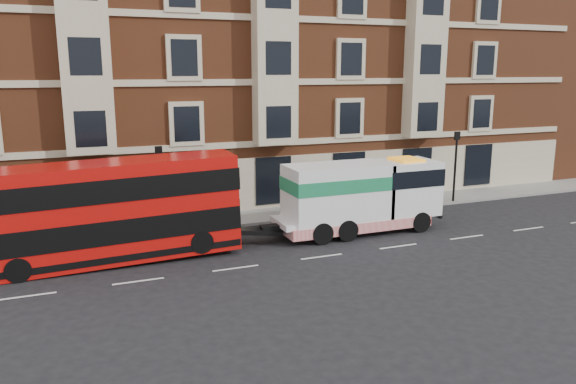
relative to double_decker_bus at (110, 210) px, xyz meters
name	(u,v)px	position (x,y,z in m)	size (l,w,h in m)	color
ground	(322,257)	(8.69, -2.78, -2.32)	(120.00, 120.00, 0.00)	black
sidewalk	(265,216)	(8.69, 4.72, -2.25)	(90.00, 3.00, 0.15)	slate
victorian_terrace	(232,40)	(9.19, 12.22, 7.74)	(45.00, 12.00, 20.40)	brown
lamp_post_west	(160,183)	(2.69, 3.42, 0.35)	(0.35, 0.15, 4.35)	black
lamp_post_east	(456,161)	(20.69, 3.42, 0.35)	(0.35, 0.15, 4.35)	black
double_decker_bus	(110,210)	(0.00, 0.00, 0.00)	(10.84, 2.49, 4.39)	#BE0D0A
tow_truck	(359,196)	(12.06, 0.00, -0.41)	(8.68, 2.57, 3.62)	white
pedestrian	(110,218)	(0.23, 3.89, -1.34)	(0.61, 0.40, 1.68)	black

